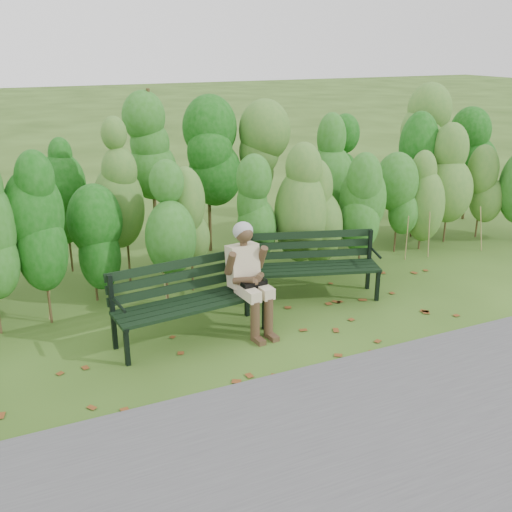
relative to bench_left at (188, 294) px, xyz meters
name	(u,v)px	position (x,y,z in m)	size (l,w,h in m)	color
ground	(269,328)	(0.88, -0.21, -0.49)	(80.00, 80.00, 0.00)	#2B4614
footpath	(386,438)	(0.88, -2.41, -0.49)	(60.00, 2.50, 0.01)	#474749
hedge_band	(209,185)	(0.88, 1.65, 0.77)	(11.04, 1.67, 2.42)	#47381E
leaf_litter	(311,319)	(1.42, -0.20, -0.49)	(5.55, 2.21, 0.01)	brown
bench_left	(188,294)	(0.00, 0.00, 0.00)	(1.71, 0.70, 0.83)	black
bench_right	(313,260)	(1.78, 0.41, -0.02)	(1.69, 0.97, 0.80)	black
seated_woman	(249,271)	(0.67, -0.11, 0.20)	(0.49, 0.72, 1.22)	beige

